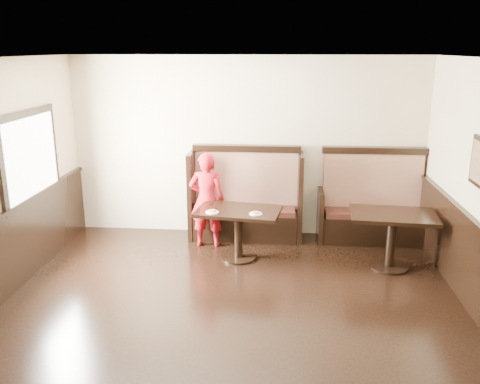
# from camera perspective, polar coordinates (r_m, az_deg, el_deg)

# --- Properties ---
(ground) EXTENTS (7.00, 7.00, 0.00)m
(ground) POSITION_cam_1_polar(r_m,az_deg,el_deg) (5.22, -2.00, -17.92)
(ground) COLOR black
(ground) RESTS_ON ground
(room_shell) EXTENTS (7.00, 7.00, 7.00)m
(room_shell) POSITION_cam_1_polar(r_m,az_deg,el_deg) (5.17, -5.05, -9.79)
(room_shell) COLOR beige
(room_shell) RESTS_ON ground
(booth_main) EXTENTS (1.75, 0.72, 1.45)m
(booth_main) POSITION_cam_1_polar(r_m,az_deg,el_deg) (7.98, 0.65, -1.41)
(booth_main) COLOR black
(booth_main) RESTS_ON ground
(booth_neighbor) EXTENTS (1.65, 0.72, 1.45)m
(booth_neighbor) POSITION_cam_1_polar(r_m,az_deg,el_deg) (8.10, 14.55, -2.01)
(booth_neighbor) COLOR black
(booth_neighbor) RESTS_ON ground
(table_main) EXTENTS (1.24, 0.87, 0.73)m
(table_main) POSITION_cam_1_polar(r_m,az_deg,el_deg) (7.12, -0.18, -3.30)
(table_main) COLOR black
(table_main) RESTS_ON ground
(table_neighbor) EXTENTS (1.18, 0.82, 0.78)m
(table_neighbor) POSITION_cam_1_polar(r_m,az_deg,el_deg) (7.12, 16.71, -3.82)
(table_neighbor) COLOR black
(table_neighbor) RESTS_ON ground
(child) EXTENTS (0.53, 0.36, 1.44)m
(child) POSITION_cam_1_polar(r_m,az_deg,el_deg) (7.56, -3.75, -0.91)
(child) COLOR #B1121B
(child) RESTS_ON ground
(pizza_plate_left) EXTENTS (0.18, 0.18, 0.03)m
(pizza_plate_left) POSITION_cam_1_polar(r_m,az_deg,el_deg) (6.95, -3.15, -2.20)
(pizza_plate_left) COLOR white
(pizza_plate_left) RESTS_ON table_main
(pizza_plate_right) EXTENTS (0.18, 0.18, 0.03)m
(pizza_plate_right) POSITION_cam_1_polar(r_m,az_deg,el_deg) (6.88, 1.77, -2.39)
(pizza_plate_right) COLOR white
(pizza_plate_right) RESTS_ON table_main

